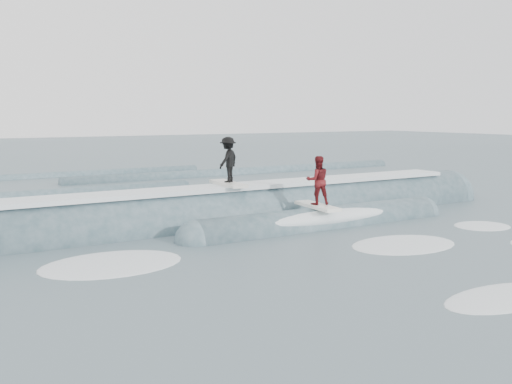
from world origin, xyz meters
TOP-DOWN VIEW (x-y plane):
  - ground at (0.00, 0.00)m, footprint 160.00×160.00m
  - breaking_wave at (0.29, 4.44)m, footprint 22.66×3.96m
  - surfer_black at (-0.48, 4.79)m, footprint 1.12×2.03m
  - surfer_red at (1.57, 2.59)m, footprint 0.91×2.04m
  - whitewater at (1.69, -1.32)m, footprint 14.65×8.47m
  - far_swells at (-0.68, 17.65)m, footprint 38.75×8.65m

SIDE VIEW (x-z plane):
  - ground at x=0.00m, z-range 0.00..0.00m
  - whitewater at x=1.69m, z-range -0.05..0.05m
  - far_swells at x=-0.68m, z-range -0.40..0.40m
  - breaking_wave at x=0.29m, z-range -1.14..1.22m
  - surfer_red at x=1.57m, z-range 0.57..2.22m
  - surfer_black at x=-0.48m, z-range 1.20..2.81m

